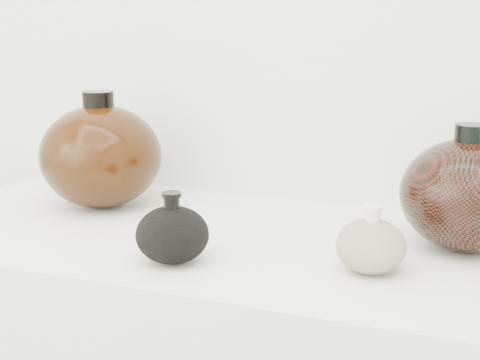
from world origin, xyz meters
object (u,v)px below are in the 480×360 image
at_px(left_round_pot, 101,156).
at_px(black_gourd_vase, 172,234).
at_px(cream_gourd_vase, 371,245).
at_px(right_round_pot, 467,194).

bearing_deg(left_round_pot, black_gourd_vase, -40.21).
xyz_separation_m(black_gourd_vase, cream_gourd_vase, (0.27, 0.07, -0.00)).
relative_size(cream_gourd_vase, left_round_pot, 0.39).
distance_m(cream_gourd_vase, left_round_pot, 0.56).
relative_size(left_round_pot, right_round_pot, 1.32).
height_order(black_gourd_vase, left_round_pot, left_round_pot).
xyz_separation_m(black_gourd_vase, left_round_pot, (-0.26, 0.22, 0.05)).
xyz_separation_m(left_round_pot, right_round_pot, (0.65, -0.00, -0.01)).
bearing_deg(right_round_pot, left_round_pot, 179.71).
bearing_deg(cream_gourd_vase, right_round_pot, 52.56).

